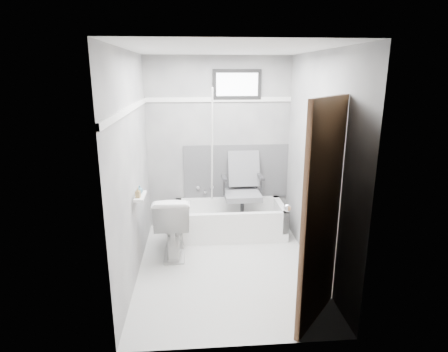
{
  "coord_description": "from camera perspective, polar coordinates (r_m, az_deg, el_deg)",
  "views": [
    {
      "loc": [
        -0.34,
        -3.88,
        2.18
      ],
      "look_at": [
        0.0,
        0.35,
        1.0
      ],
      "focal_mm": 30.0,
      "sensor_mm": 36.0,
      "label": 1
    }
  ],
  "objects": [
    {
      "name": "floor",
      "position": [
        4.46,
        0.37,
        -13.7
      ],
      "size": [
        2.6,
        2.6,
        0.0
      ],
      "primitive_type": "plane",
      "color": "silver",
      "rests_on": "ground"
    },
    {
      "name": "backerboard",
      "position": [
        5.38,
        1.86,
        0.68
      ],
      "size": [
        1.5,
        0.02,
        0.78
      ],
      "primitive_type": "cube",
      "color": "#4C4C4F",
      "rests_on": "wall_back"
    },
    {
      "name": "faucet",
      "position": [
        5.4,
        -2.89,
        -2.03
      ],
      "size": [
        0.26,
        0.1,
        0.16
      ],
      "primitive_type": null,
      "color": "silver",
      "rests_on": "wall_back"
    },
    {
      "name": "wall_left",
      "position": [
        4.05,
        -13.83,
        1.1
      ],
      "size": [
        0.02,
        2.6,
        2.4
      ],
      "primitive_type": "cube",
      "color": "slate",
      "rests_on": "floor"
    },
    {
      "name": "window",
      "position": [
        5.2,
        1.99,
        13.78
      ],
      "size": [
        0.66,
        0.04,
        0.4
      ],
      "primitive_type": null,
      "color": "black",
      "rests_on": "wall_back"
    },
    {
      "name": "trim_back",
      "position": [
        5.19,
        -0.84,
        11.57
      ],
      "size": [
        2.0,
        0.02,
        0.06
      ],
      "primitive_type": "cube",
      "color": "white",
      "rests_on": "wall_back"
    },
    {
      "name": "wall_front",
      "position": [
        2.78,
        2.71,
        -5.14
      ],
      "size": [
        2.0,
        0.02,
        2.4
      ],
      "primitive_type": "cube",
      "color": "slate",
      "rests_on": "floor"
    },
    {
      "name": "wall_right",
      "position": [
        4.22,
        14.07,
        1.63
      ],
      "size": [
        0.02,
        2.6,
        2.4
      ],
      "primitive_type": "cube",
      "color": "slate",
      "rests_on": "floor"
    },
    {
      "name": "door",
      "position": [
        3.14,
        20.8,
        -7.59
      ],
      "size": [
        0.78,
        0.78,
        2.0
      ],
      "primitive_type": null,
      "color": "#563320",
      "rests_on": "floor"
    },
    {
      "name": "ceiling",
      "position": [
        3.9,
        0.43,
        18.78
      ],
      "size": [
        2.6,
        2.6,
        0.0
      ],
      "primitive_type": "plane",
      "rotation": [
        3.14,
        0.0,
        0.0
      ],
      "color": "silver",
      "rests_on": "floor"
    },
    {
      "name": "toilet",
      "position": [
        4.66,
        -7.75,
        -7.31
      ],
      "size": [
        0.44,
        0.78,
        0.76
      ],
      "primitive_type": "imported",
      "rotation": [
        0.0,
        0.0,
        3.15
      ],
      "color": "white",
      "rests_on": "floor"
    },
    {
      "name": "soap_bottle_a",
      "position": [
        4.01,
        -13.0,
        -2.49
      ],
      "size": [
        0.06,
        0.06,
        0.11
      ],
      "primitive_type": "imported",
      "rotation": [
        0.0,
        0.0,
        -0.17
      ],
      "color": "#9E824F",
      "rests_on": "shelf"
    },
    {
      "name": "pole",
      "position": [
        5.07,
        -1.83,
        2.67
      ],
      "size": [
        0.02,
        0.49,
        1.9
      ],
      "primitive_type": "cylinder",
      "rotation": [
        0.24,
        0.0,
        0.0
      ],
      "color": "silver",
      "rests_on": "bathtub"
    },
    {
      "name": "wall_back",
      "position": [
        5.28,
        -0.82,
        4.85
      ],
      "size": [
        2.0,
        0.02,
        2.4
      ],
      "primitive_type": "cube",
      "color": "slate",
      "rests_on": "floor"
    },
    {
      "name": "trim_left",
      "position": [
        3.95,
        -14.23,
        9.85
      ],
      "size": [
        0.02,
        2.6,
        0.06
      ],
      "primitive_type": "cube",
      "color": "white",
      "rests_on": "wall_left"
    },
    {
      "name": "office_chair",
      "position": [
        5.14,
        2.82,
        -2.13
      ],
      "size": [
        0.59,
        0.59,
        1.0
      ],
      "primitive_type": null,
      "rotation": [
        0.0,
        0.0,
        0.03
      ],
      "color": "slate",
      "rests_on": "bathtub"
    },
    {
      "name": "bathtub",
      "position": [
        5.22,
        0.86,
        -6.64
      ],
      "size": [
        1.5,
        0.7,
        0.42
      ],
      "primitive_type": null,
      "color": "white",
      "rests_on": "floor"
    },
    {
      "name": "shelf",
      "position": [
        4.1,
        -12.65,
        -3.02
      ],
      "size": [
        0.1,
        0.32,
        0.02
      ],
      "primitive_type": "cube",
      "color": "white",
      "rests_on": "wall_left"
    },
    {
      "name": "soap_bottle_b",
      "position": [
        4.14,
        -12.72,
        -1.97
      ],
      "size": [
        0.09,
        0.09,
        0.09
      ],
      "primitive_type": "imported",
      "rotation": [
        0.0,
        0.0,
        0.38
      ],
      "color": "teal",
      "rests_on": "shelf"
    }
  ]
}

